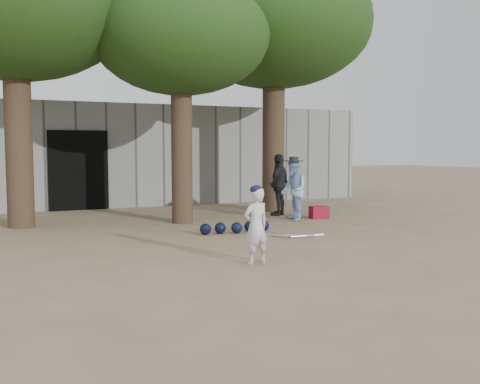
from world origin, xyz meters
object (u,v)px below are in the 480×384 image
spectator_dark (279,185)px  boy_player (256,226)px  spectator_blue (294,190)px  red_bag (319,212)px

spectator_dark → boy_player: bearing=20.4°
spectator_blue → spectator_dark: (0.17, 1.01, 0.06)m
boy_player → red_bag: 5.37m
boy_player → red_bag: (3.64, 3.93, -0.42)m
spectator_blue → red_bag: (0.75, 0.06, -0.57)m
spectator_dark → red_bag: spectator_dark is taller
spectator_blue → red_bag: spectator_blue is taller
boy_player → spectator_dark: bearing=-131.2°
spectator_dark → spectator_blue: bearing=42.9°
boy_player → red_bag: size_ratio=2.70×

